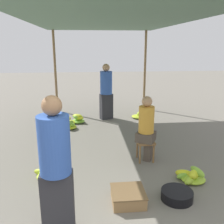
{
  "coord_description": "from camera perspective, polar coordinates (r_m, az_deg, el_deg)",
  "views": [
    {
      "loc": [
        -0.48,
        -1.72,
        2.24
      ],
      "look_at": [
        0.0,
        3.06,
        0.95
      ],
      "focal_mm": 40.0,
      "sensor_mm": 36.0,
      "label": 1
    }
  ],
  "objects": [
    {
      "name": "canopy_post_back_left",
      "position": [
        8.71,
        -12.82,
        8.87
      ],
      "size": [
        0.08,
        0.08,
        2.73
      ],
      "primitive_type": "cylinder",
      "color": "olive",
      "rests_on": "ground"
    },
    {
      "name": "canopy_post_back_right",
      "position": [
        8.88,
        7.52,
        9.22
      ],
      "size": [
        0.08,
        0.08,
        2.73
      ],
      "primitive_type": "cylinder",
      "color": "olive",
      "rests_on": "ground"
    },
    {
      "name": "canopy_tarp",
      "position": [
        5.36,
        -0.61,
        20.43
      ],
      "size": [
        3.47,
        6.99,
        0.04
      ],
      "primitive_type": "cube",
      "color": "#567A60",
      "rests_on": "canopy_post_front_left"
    },
    {
      "name": "vendor_foreground",
      "position": [
        3.03,
        -12.76,
        -11.81
      ],
      "size": [
        0.38,
        0.37,
        1.72
      ],
      "color": "#2D2D33",
      "rests_on": "ground"
    },
    {
      "name": "stool",
      "position": [
        5.04,
        7.65,
        -7.4
      ],
      "size": [
        0.34,
        0.34,
        0.41
      ],
      "color": "brown",
      "rests_on": "ground"
    },
    {
      "name": "vendor_seated",
      "position": [
        4.93,
        7.96,
        -3.57
      ],
      "size": [
        0.46,
        0.46,
        1.31
      ],
      "color": "#4C4238",
      "rests_on": "ground"
    },
    {
      "name": "basin_black",
      "position": [
        4.05,
        14.62,
        -17.9
      ],
      "size": [
        0.48,
        0.48,
        0.14
      ],
      "color": "black",
      "rests_on": "ground"
    },
    {
      "name": "banana_pile_left_0",
      "position": [
        7.0,
        -9.94,
        -2.95
      ],
      "size": [
        0.46,
        0.4,
        0.32
      ],
      "color": "#78B437",
      "rests_on": "ground"
    },
    {
      "name": "banana_pile_left_1",
      "position": [
        4.59,
        -14.38,
        -13.19
      ],
      "size": [
        0.5,
        0.52,
        0.31
      ],
      "color": "#9AC231",
      "rests_on": "ground"
    },
    {
      "name": "banana_pile_left_2",
      "position": [
        7.48,
        -7.94,
        -1.64
      ],
      "size": [
        0.53,
        0.4,
        0.27
      ],
      "color": "#75B337",
      "rests_on": "ground"
    },
    {
      "name": "banana_pile_right_0",
      "position": [
        4.58,
        17.8,
        -13.79
      ],
      "size": [
        0.49,
        0.5,
        0.27
      ],
      "color": "#9BC230",
      "rests_on": "ground"
    },
    {
      "name": "banana_pile_right_1",
      "position": [
        7.98,
        6.55,
        -0.82
      ],
      "size": [
        0.56,
        0.46,
        0.2
      ],
      "color": "#A3C62F",
      "rests_on": "ground"
    },
    {
      "name": "crate_near",
      "position": [
        3.87,
        3.69,
        -18.69
      ],
      "size": [
        0.49,
        0.49,
        0.19
      ],
      "color": "olive",
      "rests_on": "ground"
    },
    {
      "name": "shopper_walking_mid",
      "position": [
        7.66,
        -1.33,
        4.84
      ],
      "size": [
        0.47,
        0.47,
        1.71
      ],
      "color": "#2D2D33",
      "rests_on": "ground"
    }
  ]
}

